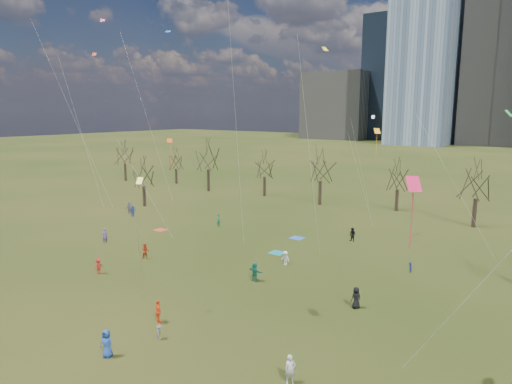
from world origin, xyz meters
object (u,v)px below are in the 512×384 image
Objects in this scene: blanket_teal at (277,253)px; person_0 at (107,343)px; blanket_navy at (297,238)px; person_2 at (145,251)px; person_4 at (158,312)px; person_1 at (290,369)px; blanket_crimson at (160,230)px.

blanket_teal is 0.85× the size of person_0.
person_0 reaches higher than blanket_navy.
person_2 is at bearing 117.92° from person_0.
person_4 reaches higher than person_2.
blanket_teal is at bearing -78.88° from blanket_navy.
blanket_navy is 0.91× the size of person_1.
blanket_teal is 24.64m from person_1.
person_4 reaches higher than blanket_navy.
blanket_teal is 19.54m from person_4.
blanket_teal is 24.83m from person_0.
blanket_crimson is 0.91× the size of person_1.
person_0 is (21.04, -23.78, 0.93)m from blanket_crimson.
blanket_navy is at bearing -53.51° from person_4.
person_2 is at bearing -135.58° from blanket_teal.
person_2 reaches higher than blanket_navy.
blanket_teal is at bearing 2.70° from blanket_crimson.
blanket_teal is 0.91× the size of person_1.
person_0 reaches higher than person_4.
blanket_teal is 0.92× the size of person_2.
person_1 is 0.98× the size of person_4.
person_0 is 1.05× the size of person_4.
blanket_crimson is 37.48m from person_1.
blanket_navy is at bearing 83.56° from person_0.
person_1 is 12.03m from person_4.
person_4 reaches higher than blanket_crimson.
person_1 is 1.01× the size of person_2.
person_0 is at bearing -97.86° from person_2.
blanket_crimson is (-17.99, -0.85, 0.00)m from blanket_teal.
person_2 is (7.77, -9.17, 0.86)m from blanket_crimson.
person_1 reaches higher than blanket_crimson.
person_4 is (2.11, -19.40, 0.88)m from blanket_teal.
blanket_navy is 18.76m from person_2.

